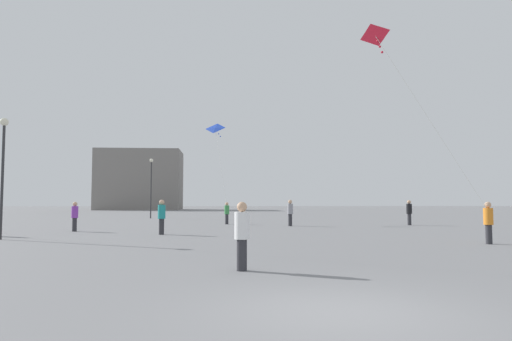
{
  "coord_description": "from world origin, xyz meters",
  "views": [
    {
      "loc": [
        -1.74,
        -7.14,
        1.7
      ],
      "look_at": [
        0.0,
        21.41,
        3.58
      ],
      "focal_mm": 32.72,
      "sensor_mm": 36.0,
      "label": 1
    }
  ],
  "objects_px": {
    "person_in_green": "(227,212)",
    "person_in_grey": "(290,212)",
    "kite_crimson_delta": "(378,40)",
    "lamppost_west": "(3,159)",
    "building_left_hall": "(140,180)",
    "person_in_teal": "(162,215)",
    "kite_cobalt_delta": "(215,129)",
    "person_in_purple": "(75,215)",
    "person_in_white": "(242,233)",
    "person_in_orange": "(488,221)",
    "lamppost_east": "(151,179)",
    "person_in_black": "(409,211)"
  },
  "relations": [
    {
      "from": "kite_crimson_delta",
      "to": "lamppost_west",
      "type": "relative_size",
      "value": 1.39
    },
    {
      "from": "person_in_green",
      "to": "person_in_grey",
      "type": "bearing_deg",
      "value": 29.22
    },
    {
      "from": "person_in_black",
      "to": "kite_crimson_delta",
      "type": "bearing_deg",
      "value": -71.33
    },
    {
      "from": "person_in_grey",
      "to": "person_in_teal",
      "type": "bearing_deg",
      "value": 76.68
    },
    {
      "from": "person_in_black",
      "to": "person_in_green",
      "type": "relative_size",
      "value": 1.09
    },
    {
      "from": "person_in_orange",
      "to": "lamppost_west",
      "type": "xyz_separation_m",
      "value": [
        -20.41,
        3.38,
        2.68
      ]
    },
    {
      "from": "person_in_purple",
      "to": "person_in_white",
      "type": "distance_m",
      "value": 17.74
    },
    {
      "from": "building_left_hall",
      "to": "person_in_teal",
      "type": "bearing_deg",
      "value": -78.66
    },
    {
      "from": "person_in_green",
      "to": "kite_cobalt_delta",
      "type": "height_order",
      "value": "kite_cobalt_delta"
    },
    {
      "from": "kite_crimson_delta",
      "to": "building_left_hall",
      "type": "height_order",
      "value": "building_left_hall"
    },
    {
      "from": "person_in_green",
      "to": "lamppost_west",
      "type": "distance_m",
      "value": 16.69
    },
    {
      "from": "person_in_teal",
      "to": "person_in_green",
      "type": "distance_m",
      "value": 10.9
    },
    {
      "from": "kite_cobalt_delta",
      "to": "person_in_green",
      "type": "bearing_deg",
      "value": -69.33
    },
    {
      "from": "kite_cobalt_delta",
      "to": "person_in_teal",
      "type": "bearing_deg",
      "value": -100.39
    },
    {
      "from": "person_in_orange",
      "to": "person_in_white",
      "type": "bearing_deg",
      "value": -130.76
    },
    {
      "from": "person_in_purple",
      "to": "lamppost_east",
      "type": "relative_size",
      "value": 0.28
    },
    {
      "from": "person_in_orange",
      "to": "lamppost_east",
      "type": "distance_m",
      "value": 34.01
    },
    {
      "from": "person_in_black",
      "to": "person_in_teal",
      "type": "bearing_deg",
      "value": -108.59
    },
    {
      "from": "person_in_purple",
      "to": "person_in_grey",
      "type": "height_order",
      "value": "person_in_grey"
    },
    {
      "from": "person_in_orange",
      "to": "kite_cobalt_delta",
      "type": "xyz_separation_m",
      "value": [
        -11.36,
        18.97,
        6.51
      ]
    },
    {
      "from": "person_in_grey",
      "to": "person_in_orange",
      "type": "relative_size",
      "value": 1.07
    },
    {
      "from": "kite_crimson_delta",
      "to": "lamppost_east",
      "type": "bearing_deg",
      "value": 116.04
    },
    {
      "from": "kite_crimson_delta",
      "to": "kite_cobalt_delta",
      "type": "distance_m",
      "value": 19.84
    },
    {
      "from": "person_in_white",
      "to": "person_in_orange",
      "type": "height_order",
      "value": "person_in_white"
    },
    {
      "from": "person_in_purple",
      "to": "person_in_grey",
      "type": "bearing_deg",
      "value": -9.41
    },
    {
      "from": "lamppost_west",
      "to": "person_in_black",
      "type": "bearing_deg",
      "value": 25.66
    },
    {
      "from": "person_in_purple",
      "to": "person_in_white",
      "type": "bearing_deg",
      "value": -90.12
    },
    {
      "from": "kite_cobalt_delta",
      "to": "person_in_grey",
      "type": "bearing_deg",
      "value": -44.73
    },
    {
      "from": "person_in_teal",
      "to": "kite_crimson_delta",
      "type": "height_order",
      "value": "kite_crimson_delta"
    },
    {
      "from": "building_left_hall",
      "to": "lamppost_east",
      "type": "relative_size",
      "value": 2.71
    },
    {
      "from": "person_in_orange",
      "to": "person_in_black",
      "type": "xyz_separation_m",
      "value": [
        2.49,
        14.37,
        0.05
      ]
    },
    {
      "from": "person_in_grey",
      "to": "building_left_hall",
      "type": "xyz_separation_m",
      "value": [
        -21.54,
        61.64,
        4.84
      ]
    },
    {
      "from": "kite_crimson_delta",
      "to": "person_in_teal",
      "type": "bearing_deg",
      "value": 149.72
    },
    {
      "from": "person_in_orange",
      "to": "lamppost_west",
      "type": "relative_size",
      "value": 0.31
    },
    {
      "from": "person_in_grey",
      "to": "kite_cobalt_delta",
      "type": "relative_size",
      "value": 0.27
    },
    {
      "from": "person_in_white",
      "to": "kite_crimson_delta",
      "type": "xyz_separation_m",
      "value": [
        5.84,
        7.0,
        7.45
      ]
    },
    {
      "from": "person_in_black",
      "to": "lamppost_west",
      "type": "distance_m",
      "value": 25.54
    },
    {
      "from": "person_in_black",
      "to": "kite_cobalt_delta",
      "type": "bearing_deg",
      "value": -154.02
    },
    {
      "from": "person_in_green",
      "to": "lamppost_west",
      "type": "xyz_separation_m",
      "value": [
        -9.99,
        -13.09,
        2.71
      ]
    },
    {
      "from": "person_in_green",
      "to": "kite_crimson_delta",
      "type": "bearing_deg",
      "value": -7.25
    },
    {
      "from": "kite_crimson_delta",
      "to": "lamppost_east",
      "type": "relative_size",
      "value": 1.28
    },
    {
      "from": "person_in_black",
      "to": "building_left_hall",
      "type": "height_order",
      "value": "building_left_hall"
    },
    {
      "from": "person_in_teal",
      "to": "kite_cobalt_delta",
      "type": "distance_m",
      "value": 14.61
    },
    {
      "from": "person_in_white",
      "to": "person_in_orange",
      "type": "bearing_deg",
      "value": -72.16
    },
    {
      "from": "person_in_black",
      "to": "person_in_orange",
      "type": "bearing_deg",
      "value": -55.49
    },
    {
      "from": "person_in_grey",
      "to": "person_in_black",
      "type": "bearing_deg",
      "value": -144.22
    },
    {
      "from": "kite_crimson_delta",
      "to": "person_in_grey",
      "type": "bearing_deg",
      "value": 98.23
    },
    {
      "from": "person_in_purple",
      "to": "lamppost_west",
      "type": "xyz_separation_m",
      "value": [
        -1.46,
        -5.45,
        2.69
      ]
    },
    {
      "from": "person_in_purple",
      "to": "person_in_green",
      "type": "distance_m",
      "value": 11.45
    },
    {
      "from": "person_in_white",
      "to": "kite_cobalt_delta",
      "type": "height_order",
      "value": "kite_cobalt_delta"
    }
  ]
}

